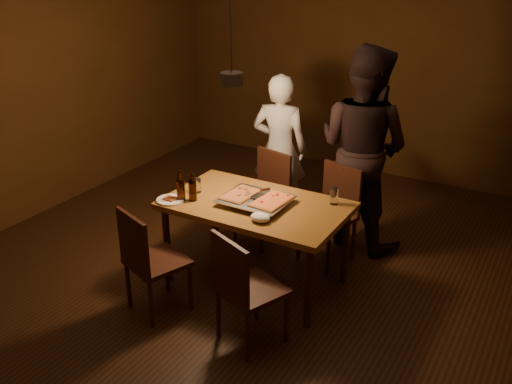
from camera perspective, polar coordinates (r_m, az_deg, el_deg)
The scene contains 19 objects.
room_shell at distance 4.66m, azimuth -2.38°, elevation 7.04°, with size 6.00×6.00×6.00m.
dining_table at distance 4.76m, azimuth -0.00°, elevation -1.92°, with size 1.50×0.90×0.75m.
chair_far_left at distance 5.55m, azimuth 1.08°, elevation 0.36°, with size 0.50×0.50×0.49m.
chair_far_right at distance 5.25m, azimuth 7.77°, elevation -1.26°, with size 0.52×0.52×0.49m.
chair_near_left at distance 4.49m, azimuth -10.86°, elevation -6.05°, with size 0.54×0.54×0.49m.
chair_near_right at distance 4.08m, azimuth -1.37°, elevation -8.91°, with size 0.55×0.55×0.49m.
pizza_tray at distance 4.71m, azimuth -0.06°, elevation -0.90°, with size 0.55×0.45×0.05m, color silver.
pizza_meat at distance 4.76m, azimuth -1.54°, elevation -0.20°, with size 0.22×0.35×0.02m, color maroon.
pizza_cheese at distance 4.63m, azimuth 1.59°, elevation -0.88°, with size 0.23×0.37×0.02m, color gold.
spatula at distance 4.72m, azimuth 0.03°, elevation -0.34°, with size 0.09×0.24×0.04m, color silver, non-canonical shape.
beer_bottle_a at distance 4.77m, azimuth -7.55°, elevation 0.68°, with size 0.07×0.07×0.27m.
beer_bottle_b at distance 4.76m, azimuth -6.37°, elevation 0.56°, with size 0.07×0.07×0.25m.
water_glass_left at distance 4.94m, azimuth -5.95°, elevation 0.65°, with size 0.08×0.08×0.12m, color silver.
water_glass_right at distance 4.73m, azimuth 7.83°, elevation -0.41°, with size 0.07×0.07×0.14m, color silver.
plate_slice at distance 4.82m, azimuth -8.56°, elevation -0.78°, with size 0.23×0.23×0.03m.
napkin at distance 4.41m, azimuth 0.43°, elevation -2.56°, with size 0.16×0.12×0.07m, color white.
diner_white at distance 5.91m, azimuth 2.37°, elevation 4.34°, with size 0.57×0.37×1.56m, color silver.
diner_dark at distance 5.46m, azimuth 10.63°, elevation 4.33°, with size 0.94×0.73×1.93m, color black.
pendant_lamp at distance 4.57m, azimuth -2.46°, elevation 11.38°, with size 0.18×0.18×1.10m.
Camera 1 is at (2.40, -3.76, 2.73)m, focal length 40.00 mm.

